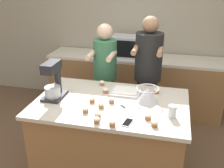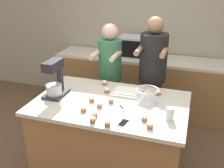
{
  "view_description": "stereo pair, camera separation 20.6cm",
  "coord_description": "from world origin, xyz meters",
  "px_view_note": "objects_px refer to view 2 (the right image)",
  "views": [
    {
      "loc": [
        0.59,
        -2.4,
        2.18
      ],
      "look_at": [
        0.0,
        0.05,
        1.1
      ],
      "focal_mm": 42.0,
      "sensor_mm": 36.0,
      "label": 1
    },
    {
      "loc": [
        0.79,
        -2.34,
        2.18
      ],
      "look_at": [
        0.0,
        0.05,
        1.1
      ],
      "focal_mm": 42.0,
      "sensor_mm": 36.0,
      "label": 2
    }
  ],
  "objects_px": {
    "cupcake_4": "(150,125)",
    "cupcake_11": "(100,105)",
    "cupcake_0": "(93,119)",
    "drinking_glass": "(170,114)",
    "cupcake_8": "(145,118)",
    "cupcake_10": "(158,93)",
    "stand_mixer": "(55,80)",
    "cupcake_3": "(107,123)",
    "person_left": "(110,78)",
    "cell_phone": "(123,123)",
    "baking_tray": "(127,92)",
    "knife": "(124,109)",
    "cupcake_6": "(105,83)",
    "cupcake_9": "(111,100)",
    "cupcake_2": "(107,90)",
    "cupcake_1": "(92,99)",
    "cupcake_5": "(95,114)",
    "person_right": "(152,80)",
    "mixing_bowl": "(147,96)",
    "microwave_oven": "(137,47)",
    "cupcake_7": "(83,109)"
  },
  "relations": [
    {
      "from": "cupcake_8",
      "to": "knife",
      "type": "bearing_deg",
      "value": 147.31
    },
    {
      "from": "cupcake_6",
      "to": "cupcake_2",
      "type": "bearing_deg",
      "value": -63.58
    },
    {
      "from": "cupcake_0",
      "to": "drinking_glass",
      "type": "bearing_deg",
      "value": 22.11
    },
    {
      "from": "mixing_bowl",
      "to": "cupcake_2",
      "type": "bearing_deg",
      "value": 166.83
    },
    {
      "from": "cupcake_11",
      "to": "cupcake_6",
      "type": "bearing_deg",
      "value": 104.52
    },
    {
      "from": "cupcake_3",
      "to": "person_right",
      "type": "bearing_deg",
      "value": 82.43
    },
    {
      "from": "cupcake_3",
      "to": "cupcake_10",
      "type": "distance_m",
      "value": 0.85
    },
    {
      "from": "cupcake_3",
      "to": "mixing_bowl",
      "type": "bearing_deg",
      "value": 66.03
    },
    {
      "from": "person_left",
      "to": "cupcake_6",
      "type": "xyz_separation_m",
      "value": [
        0.07,
        -0.42,
        0.11
      ]
    },
    {
      "from": "cupcake_2",
      "to": "cupcake_3",
      "type": "distance_m",
      "value": 0.7
    },
    {
      "from": "drinking_glass",
      "to": "cupcake_11",
      "type": "relative_size",
      "value": 2.01
    },
    {
      "from": "cupcake_5",
      "to": "cupcake_3",
      "type": "bearing_deg",
      "value": -34.55
    },
    {
      "from": "stand_mixer",
      "to": "cupcake_0",
      "type": "bearing_deg",
      "value": -34.06
    },
    {
      "from": "stand_mixer",
      "to": "cupcake_4",
      "type": "height_order",
      "value": "stand_mixer"
    },
    {
      "from": "cupcake_9",
      "to": "cupcake_6",
      "type": "bearing_deg",
      "value": 117.75
    },
    {
      "from": "cupcake_6",
      "to": "cupcake_8",
      "type": "bearing_deg",
      "value": -46.77
    },
    {
      "from": "cupcake_3",
      "to": "drinking_glass",
      "type": "bearing_deg",
      "value": 29.34
    },
    {
      "from": "knife",
      "to": "cupcake_3",
      "type": "xyz_separation_m",
      "value": [
        -0.06,
        -0.34,
        0.03
      ]
    },
    {
      "from": "person_right",
      "to": "cupcake_1",
      "type": "bearing_deg",
      "value": -119.06
    },
    {
      "from": "microwave_oven",
      "to": "cupcake_10",
      "type": "distance_m",
      "value": 1.41
    },
    {
      "from": "cell_phone",
      "to": "knife",
      "type": "distance_m",
      "value": 0.26
    },
    {
      "from": "baking_tray",
      "to": "cupcake_10",
      "type": "xyz_separation_m",
      "value": [
        0.34,
        0.07,
        0.01
      ]
    },
    {
      "from": "mixing_bowl",
      "to": "drinking_glass",
      "type": "relative_size",
      "value": 1.98
    },
    {
      "from": "person_left",
      "to": "cell_phone",
      "type": "xyz_separation_m",
      "value": [
        0.53,
        -1.19,
        0.08
      ]
    },
    {
      "from": "cupcake_11",
      "to": "cupcake_10",
      "type": "bearing_deg",
      "value": 42.43
    },
    {
      "from": "person_right",
      "to": "cupcake_1",
      "type": "distance_m",
      "value": 1.0
    },
    {
      "from": "person_right",
      "to": "cupcake_0",
      "type": "relative_size",
      "value": 27.9
    },
    {
      "from": "microwave_oven",
      "to": "knife",
      "type": "bearing_deg",
      "value": -80.48
    },
    {
      "from": "drinking_glass",
      "to": "knife",
      "type": "height_order",
      "value": "drinking_glass"
    },
    {
      "from": "cupcake_8",
      "to": "cupcake_10",
      "type": "relative_size",
      "value": 1.0
    },
    {
      "from": "person_right",
      "to": "cupcake_3",
      "type": "bearing_deg",
      "value": -97.57
    },
    {
      "from": "drinking_glass",
      "to": "cupcake_5",
      "type": "distance_m",
      "value": 0.7
    },
    {
      "from": "cupcake_3",
      "to": "cupcake_6",
      "type": "height_order",
      "value": "same"
    },
    {
      "from": "person_left",
      "to": "cell_phone",
      "type": "bearing_deg",
      "value": -66.1
    },
    {
      "from": "baking_tray",
      "to": "cupcake_4",
      "type": "xyz_separation_m",
      "value": [
        0.38,
        -0.63,
        0.01
      ]
    },
    {
      "from": "mixing_bowl",
      "to": "cupcake_8",
      "type": "relative_size",
      "value": 3.98
    },
    {
      "from": "cupcake_9",
      "to": "cupcake_5",
      "type": "bearing_deg",
      "value": -99.48
    },
    {
      "from": "cupcake_4",
      "to": "cupcake_10",
      "type": "relative_size",
      "value": 1.0
    },
    {
      "from": "stand_mixer",
      "to": "cell_phone",
      "type": "distance_m",
      "value": 0.95
    },
    {
      "from": "cupcake_8",
      "to": "cupcake_9",
      "type": "bearing_deg",
      "value": 148.6
    },
    {
      "from": "cupcake_4",
      "to": "cupcake_11",
      "type": "xyz_separation_m",
      "value": [
        -0.55,
        0.22,
        0.0
      ]
    },
    {
      "from": "mixing_bowl",
      "to": "microwave_oven",
      "type": "distance_m",
      "value": 1.6
    },
    {
      "from": "stand_mixer",
      "to": "cupcake_6",
      "type": "xyz_separation_m",
      "value": [
        0.42,
        0.44,
        -0.15
      ]
    },
    {
      "from": "baking_tray",
      "to": "cupcake_10",
      "type": "bearing_deg",
      "value": 11.47
    },
    {
      "from": "knife",
      "to": "cupcake_0",
      "type": "distance_m",
      "value": 0.39
    },
    {
      "from": "baking_tray",
      "to": "cupcake_2",
      "type": "height_order",
      "value": "cupcake_2"
    },
    {
      "from": "cupcake_0",
      "to": "cupcake_2",
      "type": "relative_size",
      "value": 1.0
    },
    {
      "from": "cupcake_4",
      "to": "cupcake_7",
      "type": "xyz_separation_m",
      "value": [
        -0.68,
        0.1,
        0.0
      ]
    },
    {
      "from": "cupcake_2",
      "to": "cupcake_1",
      "type": "bearing_deg",
      "value": -106.95
    },
    {
      "from": "knife",
      "to": "cupcake_3",
      "type": "bearing_deg",
      "value": -100.29
    }
  ]
}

